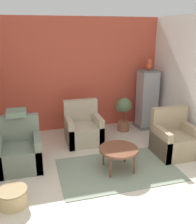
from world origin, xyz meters
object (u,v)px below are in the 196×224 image
(coffee_table, at_px, (119,150))
(armchair_middle, at_px, (83,129))
(armchair_left, at_px, (20,152))
(parrot, at_px, (149,65))
(potted_plant, at_px, (124,110))
(wicker_basket, at_px, (13,197))
(armchair_right, at_px, (174,140))
(birdcage, at_px, (147,100))

(coffee_table, distance_m, armchair_middle, 1.41)
(armchair_left, relative_size, parrot, 3.33)
(coffee_table, xyz_separation_m, potted_plant, (0.77, 1.77, 0.15))
(coffee_table, xyz_separation_m, armchair_left, (-1.74, 0.58, -0.09))
(armchair_middle, xyz_separation_m, potted_plant, (1.13, 0.40, 0.24))
(potted_plant, relative_size, wicker_basket, 2.04)
(armchair_right, bearing_deg, parrot, 85.36)
(armchair_middle, relative_size, birdcage, 0.63)
(parrot, height_order, wicker_basket, parrot)
(armchair_right, height_order, parrot, parrot)
(coffee_table, bearing_deg, armchair_right, 12.49)
(parrot, bearing_deg, birdcage, -90.00)
(birdcage, height_order, parrot, parrot)
(coffee_table, relative_size, armchair_left, 0.75)
(birdcage, bearing_deg, coffee_table, -127.85)
(armchair_middle, bearing_deg, parrot, 15.54)
(coffee_table, distance_m, birdcage, 2.38)
(parrot, bearing_deg, potted_plant, -171.69)
(parrot, bearing_deg, armchair_right, -94.64)
(coffee_table, bearing_deg, birdcage, 52.15)
(wicker_basket, bearing_deg, armchair_right, 14.41)
(potted_plant, distance_m, wicker_basket, 3.48)
(birdcage, bearing_deg, potted_plant, -171.89)
(parrot, relative_size, potted_plant, 0.33)
(armchair_right, relative_size, armchair_middle, 1.00)
(armchair_left, bearing_deg, wicker_basket, -94.50)
(wicker_basket, bearing_deg, birdcage, 36.01)
(potted_plant, height_order, wicker_basket, potted_plant)
(potted_plant, bearing_deg, wicker_basket, -138.71)
(armchair_left, height_order, parrot, parrot)
(armchair_left, relative_size, armchair_middle, 1.00)
(birdcage, relative_size, potted_plant, 1.73)
(armchair_left, bearing_deg, potted_plant, 25.20)
(coffee_table, xyz_separation_m, wicker_basket, (-1.82, -0.52, -0.26))
(coffee_table, distance_m, wicker_basket, 1.91)
(coffee_table, xyz_separation_m, birdcage, (1.45, 1.86, 0.34))
(coffee_table, xyz_separation_m, armchair_right, (1.32, 0.29, -0.09))
(armchair_right, bearing_deg, armchair_left, 174.55)
(armchair_right, relative_size, birdcage, 0.63)
(potted_plant, bearing_deg, coffee_table, -113.64)
(wicker_basket, bearing_deg, potted_plant, 41.29)
(armchair_right, height_order, potted_plant, armchair_right)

